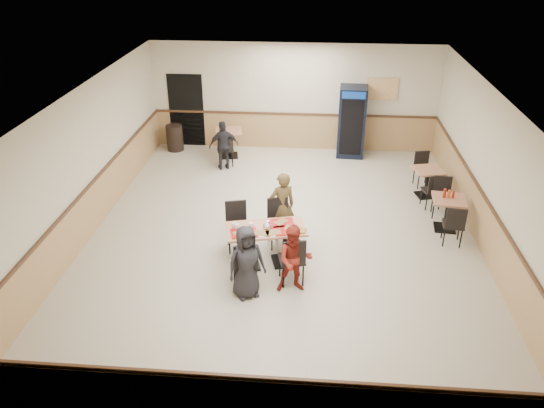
# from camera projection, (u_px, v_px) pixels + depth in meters

# --- Properties ---
(ground) EXTENTS (10.00, 10.00, 0.00)m
(ground) POSITION_uv_depth(u_px,v_px,m) (282.00, 236.00, 11.09)
(ground) COLOR beige
(ground) RESTS_ON ground
(room_shell) EXTENTS (10.00, 10.00, 10.00)m
(room_shell) POSITION_uv_depth(u_px,v_px,m) (362.00, 165.00, 12.94)
(room_shell) COLOR silver
(room_shell) RESTS_ON ground
(main_table) EXTENTS (1.60, 1.07, 0.79)m
(main_table) POSITION_uv_depth(u_px,v_px,m) (266.00, 240.00, 9.92)
(main_table) COLOR black
(main_table) RESTS_ON ground
(main_chairs) EXTENTS (1.68, 1.99, 1.00)m
(main_chairs) POSITION_uv_depth(u_px,v_px,m) (263.00, 242.00, 9.93)
(main_chairs) COLOR black
(main_chairs) RESTS_ON ground
(diner_woman_left) EXTENTS (0.79, 0.69, 1.36)m
(diner_woman_left) POSITION_uv_depth(u_px,v_px,m) (246.00, 262.00, 9.01)
(diner_woman_left) COLOR black
(diner_woman_left) RESTS_ON ground
(diner_woman_right) EXTENTS (0.68, 0.57, 1.28)m
(diner_woman_right) POSITION_uv_depth(u_px,v_px,m) (295.00, 259.00, 9.14)
(diner_woman_right) COLOR maroon
(diner_woman_right) RESTS_ON ground
(diner_man_opposite) EXTENTS (0.63, 0.54, 1.47)m
(diner_man_opposite) POSITION_uv_depth(u_px,v_px,m) (282.00, 206.00, 10.67)
(diner_man_opposite) COLOR brown
(diner_man_opposite) RESTS_ON ground
(lone_diner) EXTENTS (0.83, 0.56, 1.31)m
(lone_diner) POSITION_uv_depth(u_px,v_px,m) (224.00, 145.00, 13.86)
(lone_diner) COLOR black
(lone_diner) RESTS_ON ground
(tabletop_clutter) EXTENTS (1.41, 0.87, 0.12)m
(tabletop_clutter) POSITION_uv_depth(u_px,v_px,m) (267.00, 229.00, 9.73)
(tabletop_clutter) COLOR #B30B0D
(tabletop_clutter) RESTS_ON main_table
(side_table_near) EXTENTS (0.74, 0.74, 0.72)m
(side_table_near) POSITION_uv_depth(u_px,v_px,m) (448.00, 209.00, 11.12)
(side_table_near) COLOR black
(side_table_near) RESTS_ON ground
(side_table_near_chair_south) EXTENTS (0.46, 0.46, 0.91)m
(side_table_near_chair_south) POSITION_uv_depth(u_px,v_px,m) (453.00, 223.00, 10.62)
(side_table_near_chair_south) COLOR black
(side_table_near_chair_south) RESTS_ON ground
(side_table_near_chair_north) EXTENTS (0.46, 0.46, 0.91)m
(side_table_near_chair_north) POSITION_uv_depth(u_px,v_px,m) (442.00, 198.00, 11.64)
(side_table_near_chair_north) COLOR black
(side_table_near_chair_north) RESTS_ON ground
(side_table_far) EXTENTS (0.77, 0.77, 0.70)m
(side_table_far) POSITION_uv_depth(u_px,v_px,m) (428.00, 178.00, 12.51)
(side_table_far) COLOR black
(side_table_far) RESTS_ON ground
(side_table_far_chair_south) EXTENTS (0.49, 0.49, 0.88)m
(side_table_far_chair_south) POSITION_uv_depth(u_px,v_px,m) (432.00, 189.00, 12.03)
(side_table_far_chair_south) COLOR black
(side_table_far_chair_south) RESTS_ON ground
(side_table_far_chair_north) EXTENTS (0.49, 0.49, 0.88)m
(side_table_far_chair_north) POSITION_uv_depth(u_px,v_px,m) (423.00, 170.00, 13.01)
(side_table_far_chair_north) COLOR black
(side_table_far_chair_north) RESTS_ON ground
(condiment_caddy) EXTENTS (0.23, 0.06, 0.20)m
(condiment_caddy) POSITION_uv_depth(u_px,v_px,m) (448.00, 194.00, 11.01)
(condiment_caddy) COLOR #9D1D0B
(condiment_caddy) RESTS_ON side_table_near
(back_table) EXTENTS (0.83, 0.83, 0.76)m
(back_table) POSITION_uv_depth(u_px,v_px,m) (229.00, 139.00, 14.69)
(back_table) COLOR black
(back_table) RESTS_ON ground
(back_table_chair_lone) EXTENTS (0.52, 0.52, 0.96)m
(back_table_chair_lone) POSITION_uv_depth(u_px,v_px,m) (226.00, 148.00, 14.16)
(back_table_chair_lone) COLOR black
(back_table_chair_lone) RESTS_ON ground
(pepsi_cooler) EXTENTS (0.78, 0.78, 1.95)m
(pepsi_cooler) POSITION_uv_depth(u_px,v_px,m) (352.00, 122.00, 14.57)
(pepsi_cooler) COLOR black
(pepsi_cooler) RESTS_ON ground
(trash_bin) EXTENTS (0.47, 0.47, 0.74)m
(trash_bin) POSITION_uv_depth(u_px,v_px,m) (175.00, 138.00, 15.18)
(trash_bin) COLOR black
(trash_bin) RESTS_ON ground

